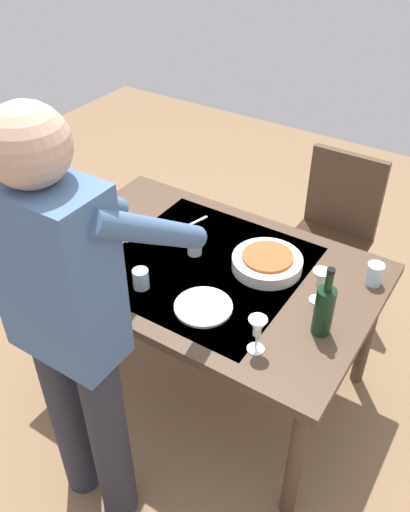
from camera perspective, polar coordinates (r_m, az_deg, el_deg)
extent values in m
plane|color=#846647|center=(2.82, 0.00, -12.53)|extent=(6.00, 6.00, 0.00)
cube|color=#4C3828|center=(2.33, 0.00, -1.37)|extent=(1.45, 0.94, 0.04)
cube|color=beige|center=(2.31, 0.00, -1.02)|extent=(0.80, 0.80, 0.00)
cylinder|color=#4C3828|center=(2.67, 16.86, -7.59)|extent=(0.06, 0.06, 0.68)
cylinder|color=#4C3828|center=(3.11, -6.16, 1.45)|extent=(0.06, 0.06, 0.68)
cylinder|color=#4C3828|center=(2.16, 9.49, -20.62)|extent=(0.06, 0.06, 0.68)
cylinder|color=#4C3828|center=(2.69, -16.69, -7.06)|extent=(0.06, 0.06, 0.68)
cube|color=#352114|center=(2.95, 12.61, 0.99)|extent=(0.40, 0.40, 0.04)
cube|color=#4C3828|center=(2.96, 14.58, 6.55)|extent=(0.40, 0.04, 0.45)
cylinder|color=#4C3828|center=(3.18, 16.05, -1.74)|extent=(0.04, 0.04, 0.43)
cylinder|color=#4C3828|center=(3.25, 10.49, 0.27)|extent=(0.04, 0.04, 0.43)
cylinder|color=#4C3828|center=(2.92, 13.80, -5.31)|extent=(0.04, 0.04, 0.43)
cylinder|color=#4C3828|center=(3.00, 7.82, -3.02)|extent=(0.04, 0.04, 0.43)
cylinder|color=#2D2D38|center=(2.19, -14.15, -16.03)|extent=(0.14, 0.14, 0.88)
cylinder|color=#2D2D38|center=(2.09, -10.04, -18.66)|extent=(0.14, 0.14, 0.88)
cube|color=#47668E|center=(1.60, -15.55, -1.75)|extent=(0.36, 0.20, 0.60)
sphere|color=tan|center=(1.40, -18.27, 11.05)|extent=(0.22, 0.22, 0.22)
cylinder|color=#47668E|center=(1.80, -14.41, 5.98)|extent=(0.08, 0.52, 0.40)
cylinder|color=#47668E|center=(1.59, -5.67, 2.68)|extent=(0.08, 0.52, 0.40)
cylinder|color=black|center=(2.00, 12.44, -5.75)|extent=(0.07, 0.07, 0.20)
cylinder|color=black|center=(1.90, 13.00, -2.67)|extent=(0.03, 0.03, 0.08)
cylinder|color=black|center=(1.87, 13.20, -1.55)|extent=(0.03, 0.03, 0.02)
cylinder|color=white|center=(2.18, 11.76, -4.58)|extent=(0.06, 0.06, 0.01)
cylinder|color=white|center=(2.16, 11.88, -3.83)|extent=(0.01, 0.01, 0.07)
cone|color=white|center=(2.11, 12.13, -2.35)|extent=(0.07, 0.07, 0.07)
cylinder|color=beige|center=(2.13, 12.05, -2.82)|extent=(0.03, 0.03, 0.03)
cylinder|color=white|center=(1.96, 5.38, -9.77)|extent=(0.06, 0.06, 0.01)
cylinder|color=white|center=(1.93, 5.44, -9.01)|extent=(0.01, 0.01, 0.07)
cone|color=white|center=(1.88, 5.57, -7.49)|extent=(0.07, 0.07, 0.07)
cylinder|color=beige|center=(1.90, 5.53, -7.97)|extent=(0.03, 0.03, 0.03)
cylinder|color=silver|center=(2.30, 17.50, -1.82)|extent=(0.07, 0.07, 0.09)
cylinder|color=silver|center=(2.19, -6.81, -2.41)|extent=(0.07, 0.07, 0.09)
cylinder|color=silver|center=(2.35, -1.11, 1.29)|extent=(0.06, 0.06, 0.10)
cylinder|color=silver|center=(2.30, 6.58, -0.73)|extent=(0.30, 0.30, 0.05)
cylinder|color=#C6562D|center=(2.28, 6.62, -0.28)|extent=(0.22, 0.22, 0.03)
cylinder|color=silver|center=(2.38, -11.83, 0.27)|extent=(0.18, 0.18, 0.05)
cylinder|color=#4C843D|center=(2.37, -11.90, 0.71)|extent=(0.13, 0.13, 0.03)
cylinder|color=silver|center=(2.11, -0.18, -5.39)|extent=(0.23, 0.23, 0.01)
cube|color=silver|center=(2.56, -1.48, 3.38)|extent=(0.07, 0.20, 0.00)
cube|color=silver|center=(2.52, -6.83, 2.38)|extent=(0.04, 0.18, 0.00)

